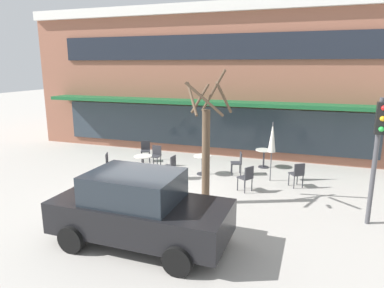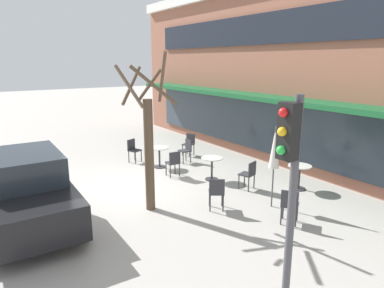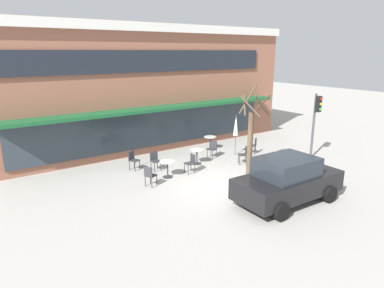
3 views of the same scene
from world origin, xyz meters
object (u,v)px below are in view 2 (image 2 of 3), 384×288
(cafe_chair_3, at_px, (290,204))
(street_tree, at_px, (148,142))
(cafe_chair_2, at_px, (217,191))
(cafe_chair_5, at_px, (174,162))
(cafe_chair_1, at_px, (186,149))
(cafe_chair_4, at_px, (189,143))
(patio_umbrella_green_folded, at_px, (275,148))
(traffic_light_pole, at_px, (290,172))
(cafe_table_near_wall, at_px, (159,154))
(cafe_chair_0, at_px, (249,173))
(cafe_chair_6, at_px, (133,149))
(cafe_table_by_tree, at_px, (299,173))
(cafe_table_streetside, at_px, (212,165))
(parked_sedan, at_px, (26,190))

(cafe_chair_3, height_order, street_tree, street_tree)
(cafe_chair_2, xyz_separation_m, cafe_chair_5, (-2.93, 0.42, 0.00))
(cafe_chair_1, height_order, cafe_chair_4, same)
(patio_umbrella_green_folded, height_order, traffic_light_pole, traffic_light_pole)
(cafe_table_near_wall, distance_m, traffic_light_pole, 8.10)
(cafe_chair_3, distance_m, cafe_chair_4, 6.68)
(cafe_chair_0, height_order, cafe_chair_6, same)
(cafe_table_near_wall, bearing_deg, cafe_chair_3, 4.40)
(cafe_table_by_tree, bearing_deg, cafe_table_streetside, -141.39)
(cafe_table_streetside, distance_m, traffic_light_pole, 6.39)
(cafe_table_streetside, relative_size, cafe_chair_1, 0.85)
(cafe_chair_6, bearing_deg, traffic_light_pole, -9.25)
(traffic_light_pole, bearing_deg, street_tree, 179.94)
(patio_umbrella_green_folded, height_order, cafe_chair_3, patio_umbrella_green_folded)
(cafe_chair_4, height_order, cafe_chair_5, same)
(cafe_table_near_wall, bearing_deg, cafe_chair_0, 19.05)
(cafe_table_near_wall, distance_m, cafe_table_streetside, 2.31)
(cafe_table_near_wall, bearing_deg, parked_sedan, -64.17)
(cafe_table_by_tree, bearing_deg, cafe_chair_0, -122.51)
(cafe_chair_1, bearing_deg, cafe_chair_0, 0.65)
(traffic_light_pole, bearing_deg, cafe_table_streetside, 153.48)
(cafe_chair_4, height_order, parked_sedan, parked_sedan)
(cafe_chair_2, relative_size, cafe_chair_4, 1.00)
(cafe_table_by_tree, distance_m, street_tree, 4.79)
(cafe_table_near_wall, relative_size, cafe_table_by_tree, 1.00)
(cafe_table_by_tree, relative_size, cafe_chair_1, 0.85)
(cafe_chair_3, height_order, cafe_chair_5, same)
(cafe_table_by_tree, distance_m, cafe_chair_1, 4.51)
(cafe_table_streetside, bearing_deg, cafe_chair_2, -33.72)
(cafe_chair_0, bearing_deg, cafe_table_streetside, -162.38)
(cafe_chair_0, distance_m, cafe_chair_1, 3.48)
(cafe_chair_2, bearing_deg, cafe_chair_1, 157.73)
(cafe_chair_0, bearing_deg, cafe_chair_2, -69.78)
(patio_umbrella_green_folded, xyz_separation_m, cafe_chair_1, (-4.76, 0.30, -1.10))
(cafe_table_by_tree, distance_m, traffic_light_pole, 5.84)
(cafe_table_by_tree, xyz_separation_m, street_tree, (-1.20, -4.45, 1.31))
(cafe_chair_6, xyz_separation_m, traffic_light_pole, (8.82, -1.44, 1.77))
(cafe_chair_1, bearing_deg, cafe_table_by_tree, 17.20)
(traffic_light_pole, bearing_deg, cafe_chair_4, 155.90)
(street_tree, bearing_deg, cafe_chair_5, 136.12)
(cafe_chair_4, xyz_separation_m, street_tree, (3.92, -3.78, 1.30))
(cafe_chair_4, bearing_deg, traffic_light_pole, -24.10)
(cafe_table_near_wall, relative_size, street_tree, 0.19)
(street_tree, relative_size, traffic_light_pole, 1.20)
(cafe_table_by_tree, relative_size, cafe_chair_3, 0.85)
(patio_umbrella_green_folded, distance_m, traffic_light_pole, 4.08)
(cafe_chair_0, relative_size, cafe_chair_3, 1.00)
(patio_umbrella_green_folded, bearing_deg, cafe_chair_1, 176.34)
(street_tree, bearing_deg, cafe_chair_0, 83.26)
(cafe_table_by_tree, height_order, cafe_chair_2, cafe_chair_2)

